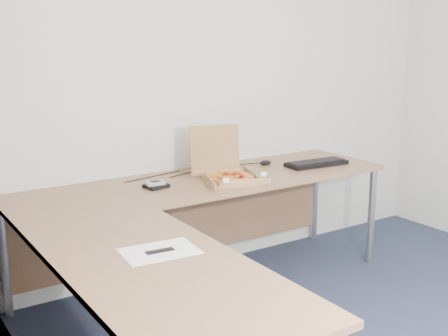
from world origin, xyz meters
TOP-DOWN VIEW (x-y plane):
  - desk at (-0.82, 0.97)m, footprint 2.50×2.20m
  - pizza_box at (-0.40, 1.30)m, footprint 0.32×0.37m
  - drinking_glass at (-0.34, 1.53)m, footprint 0.07×0.07m
  - keyboard at (0.35, 1.31)m, footprint 0.46×0.19m
  - mouse at (0.06, 1.52)m, footprint 0.10×0.07m
  - wallet at (-0.86, 1.39)m, footprint 0.15×0.13m
  - phone at (-0.87, 1.38)m, footprint 0.11×0.06m
  - paper_sheet at (-1.32, 0.45)m, footprint 0.34×0.25m
  - dome_speaker at (-0.22, 1.68)m, footprint 0.08×0.08m
  - cable_bundle at (-0.44, 1.63)m, footprint 0.54×0.11m

SIDE VIEW (x-z plane):
  - desk at x=-0.82m, z-range 0.34..1.07m
  - paper_sheet at x=-1.32m, z-range 0.73..0.73m
  - cable_bundle at x=-0.44m, z-range 0.73..0.74m
  - wallet at x=-0.86m, z-range 0.73..0.75m
  - keyboard at x=0.35m, z-range 0.73..0.76m
  - mouse at x=0.06m, z-range 0.73..0.76m
  - phone at x=-0.87m, z-range 0.75..0.77m
  - dome_speaker at x=-0.22m, z-range 0.73..0.80m
  - pizza_box at x=-0.40m, z-range 0.61..0.93m
  - drinking_glass at x=-0.34m, z-range 0.73..0.85m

